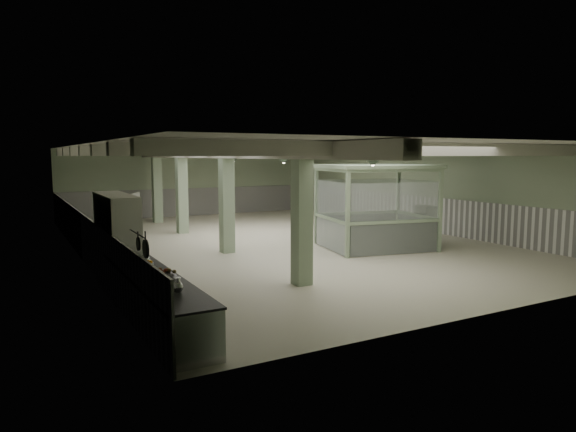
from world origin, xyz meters
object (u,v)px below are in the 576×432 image
guard_booth (376,193)px  walkin_cooler (118,238)px  filing_cabinet (425,225)px  prep_counter (153,297)px

guard_booth → walkin_cooler: bearing=-160.5°
walkin_cooler → filing_cabinet: walkin_cooler is taller
guard_booth → filing_cabinet: size_ratio=2.92×
prep_counter → guard_booth: 10.06m
prep_counter → filing_cabinet: filing_cabinet is taller
filing_cabinet → walkin_cooler: bearing=-169.0°
walkin_cooler → guard_booth: guard_booth is taller
walkin_cooler → prep_counter: bearing=-88.4°
walkin_cooler → filing_cabinet: (11.26, 1.05, -0.51)m
walkin_cooler → filing_cabinet: bearing=5.3°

